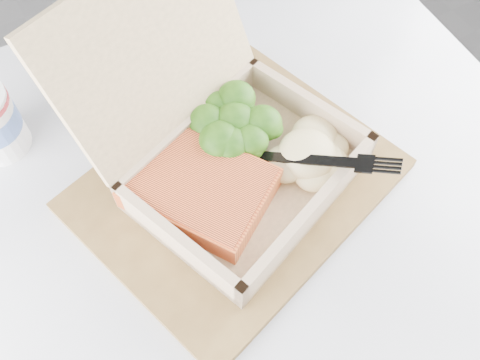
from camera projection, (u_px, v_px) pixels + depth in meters
floor at (427, 275)px, 1.28m from camera, size 4.00×4.00×0.00m
cafe_table at (246, 278)px, 0.73m from camera, size 0.78×0.78×0.71m
serving_tray at (236, 185)px, 0.59m from camera, size 0.38×0.33×0.01m
takeout_container at (217, 136)px, 0.55m from camera, size 0.29×0.31×0.20m
salmon_fillet at (200, 188)px, 0.55m from camera, size 0.16×0.17×0.03m
broccoli_pile at (235, 126)px, 0.58m from camera, size 0.10×0.10×0.04m
mashed_potatoes at (307, 153)px, 0.57m from camera, size 0.10×0.09×0.03m
plastic_fork at (286, 155)px, 0.55m from camera, size 0.12×0.12×0.04m
receipt at (207, 76)px, 0.67m from camera, size 0.15×0.18×0.00m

